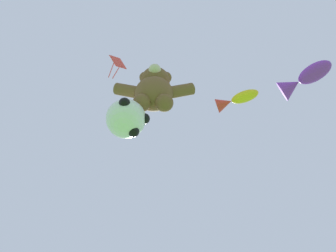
{
  "coord_description": "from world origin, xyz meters",
  "views": [
    {
      "loc": [
        -0.04,
        -0.27,
        1.16
      ],
      "look_at": [
        -0.03,
        3.43,
        8.06
      ],
      "focal_mm": 35.0,
      "sensor_mm": 36.0,
      "label": 1
    }
  ],
  "objects_px": {
    "teddy_bear_kite": "(154,89)",
    "fish_kite_violet": "(302,80)",
    "soccer_ball_kite": "(126,119)",
    "fish_kite_goldfin": "(234,100)",
    "diamond_kite": "(117,64)"
  },
  "relations": [
    {
      "from": "fish_kite_goldfin",
      "to": "diamond_kite",
      "type": "height_order",
      "value": "diamond_kite"
    },
    {
      "from": "teddy_bear_kite",
      "to": "soccer_ball_kite",
      "type": "distance_m",
      "value": 1.67
    },
    {
      "from": "soccer_ball_kite",
      "to": "fish_kite_violet",
      "type": "xyz_separation_m",
      "value": [
        6.13,
        0.26,
        3.73
      ]
    },
    {
      "from": "diamond_kite",
      "to": "teddy_bear_kite",
      "type": "bearing_deg",
      "value": -12.65
    },
    {
      "from": "soccer_ball_kite",
      "to": "fish_kite_violet",
      "type": "height_order",
      "value": "fish_kite_violet"
    },
    {
      "from": "fish_kite_goldfin",
      "to": "teddy_bear_kite",
      "type": "bearing_deg",
      "value": -153.1
    },
    {
      "from": "fish_kite_violet",
      "to": "teddy_bear_kite",
      "type": "bearing_deg",
      "value": -174.7
    },
    {
      "from": "teddy_bear_kite",
      "to": "fish_kite_violet",
      "type": "xyz_separation_m",
      "value": [
        5.43,
        0.5,
        2.23
      ]
    },
    {
      "from": "teddy_bear_kite",
      "to": "fish_kite_violet",
      "type": "distance_m",
      "value": 5.89
    },
    {
      "from": "teddy_bear_kite",
      "to": "diamond_kite",
      "type": "distance_m",
      "value": 4.08
    },
    {
      "from": "fish_kite_violet",
      "to": "diamond_kite",
      "type": "height_order",
      "value": "diamond_kite"
    },
    {
      "from": "soccer_ball_kite",
      "to": "fish_kite_goldfin",
      "type": "height_order",
      "value": "fish_kite_goldfin"
    },
    {
      "from": "fish_kite_goldfin",
      "to": "soccer_ball_kite",
      "type": "bearing_deg",
      "value": -160.76
    },
    {
      "from": "teddy_bear_kite",
      "to": "diamond_kite",
      "type": "height_order",
      "value": "diamond_kite"
    },
    {
      "from": "soccer_ball_kite",
      "to": "fish_kite_goldfin",
      "type": "distance_m",
      "value": 5.87
    }
  ]
}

